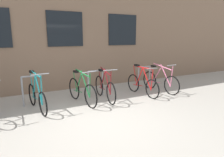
{
  "coord_description": "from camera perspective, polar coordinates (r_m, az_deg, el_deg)",
  "views": [
    {
      "loc": [
        -1.86,
        -4.15,
        1.99
      ],
      "look_at": [
        1.09,
        1.6,
        0.62
      ],
      "focal_mm": 31.81,
      "sensor_mm": 36.0,
      "label": 1
    }
  ],
  "objects": [
    {
      "name": "ground_plane",
      "position": [
        4.96,
        -2.83,
        -11.71
      ],
      "size": [
        42.0,
        42.0,
        0.0
      ],
      "primitive_type": "plane",
      "color": "#9E998E"
    },
    {
      "name": "storefront_building",
      "position": [
        10.45,
        -17.5,
        15.76
      ],
      "size": [
        28.0,
        5.86,
        5.56
      ],
      "color": "#7A604C",
      "rests_on": "ground"
    },
    {
      "name": "bicycle_red",
      "position": [
        6.96,
        8.68,
        -1.62
      ],
      "size": [
        0.44,
        1.68,
        1.05
      ],
      "color": "black",
      "rests_on": "ground"
    },
    {
      "name": "bike_rack",
      "position": [
        6.39,
        -13.08,
        -1.52
      ],
      "size": [
        6.57,
        0.05,
        0.9
      ],
      "color": "gray",
      "rests_on": "ground"
    },
    {
      "name": "bicycle_teal",
      "position": [
        5.84,
        -20.8,
        -4.85
      ],
      "size": [
        0.44,
        1.68,
        1.11
      ],
      "color": "black",
      "rests_on": "ground"
    },
    {
      "name": "bicycle_maroon",
      "position": [
        6.38,
        -2.12,
        -2.66
      ],
      "size": [
        0.44,
        1.74,
        1.06
      ],
      "color": "black",
      "rests_on": "ground"
    },
    {
      "name": "bicycle_pink",
      "position": [
        7.53,
        13.63,
        -0.75
      ],
      "size": [
        0.44,
        1.77,
        1.06
      ],
      "color": "black",
      "rests_on": "ground"
    },
    {
      "name": "bicycle_green",
      "position": [
        6.1,
        -8.7,
        -3.45
      ],
      "size": [
        0.45,
        1.76,
        1.06
      ],
      "color": "black",
      "rests_on": "ground"
    }
  ]
}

